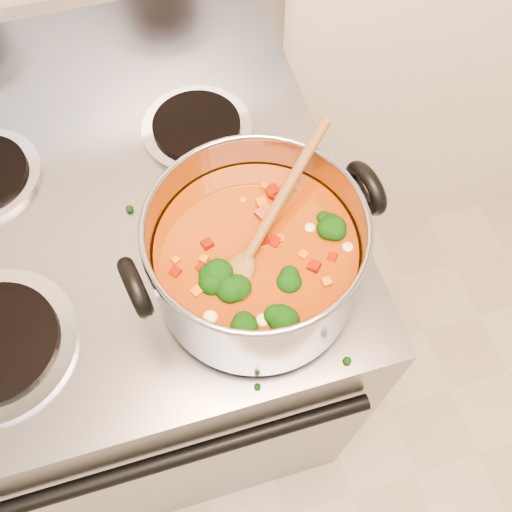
# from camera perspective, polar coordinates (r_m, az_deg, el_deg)

# --- Properties ---
(electric_range) EXTENTS (0.73, 0.66, 1.08)m
(electric_range) POSITION_cam_1_polar(r_m,az_deg,el_deg) (1.28, -10.12, -7.47)
(electric_range) COLOR gray
(electric_range) RESTS_ON ground
(stockpot) EXTENTS (0.34, 0.27, 0.16)m
(stockpot) POSITION_cam_1_polar(r_m,az_deg,el_deg) (0.73, -0.01, -0.12)
(stockpot) COLOR #9D9DA4
(stockpot) RESTS_ON electric_range
(wooden_spoon) EXTENTS (0.20, 0.19, 0.09)m
(wooden_spoon) POSITION_cam_1_polar(r_m,az_deg,el_deg) (0.70, 0.43, 2.16)
(wooden_spoon) COLOR brown
(wooden_spoon) RESTS_ON stockpot
(cooktop_crumbs) EXTENTS (0.34, 0.34, 0.01)m
(cooktop_crumbs) POSITION_cam_1_polar(r_m,az_deg,el_deg) (0.81, 0.46, -2.18)
(cooktop_crumbs) COLOR black
(cooktop_crumbs) RESTS_ON electric_range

